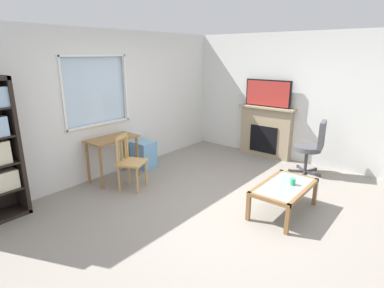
# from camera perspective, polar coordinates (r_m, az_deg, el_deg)

# --- Properties ---
(ground) EXTENTS (6.41, 5.87, 0.02)m
(ground) POSITION_cam_1_polar(r_m,az_deg,el_deg) (4.55, 5.39, -11.97)
(ground) COLOR gray
(wall_back_with_window) EXTENTS (5.41, 0.15, 2.54)m
(wall_back_with_window) POSITION_cam_1_polar(r_m,az_deg,el_deg) (5.80, -14.63, 6.97)
(wall_back_with_window) COLOR silver
(wall_back_with_window) RESTS_ON ground
(wall_right) EXTENTS (0.12, 5.07, 2.54)m
(wall_right) POSITION_cam_1_polar(r_m,az_deg,el_deg) (6.56, 19.45, 7.82)
(wall_right) COLOR silver
(wall_right) RESTS_ON ground
(desk_under_window) EXTENTS (0.86, 0.47, 0.76)m
(desk_under_window) POSITION_cam_1_polar(r_m,az_deg,el_deg) (5.49, -14.43, -0.23)
(desk_under_window) COLOR olive
(desk_under_window) RESTS_ON ground
(wooden_chair) EXTENTS (0.54, 0.53, 0.90)m
(wooden_chair) POSITION_cam_1_polar(r_m,az_deg,el_deg) (5.11, -11.36, -3.16)
(wooden_chair) COLOR tan
(wooden_chair) RESTS_ON ground
(plastic_drawer_unit) EXTENTS (0.35, 0.40, 0.52)m
(plastic_drawer_unit) POSITION_cam_1_polar(r_m,az_deg,el_deg) (6.08, -8.86, -1.90)
(plastic_drawer_unit) COLOR #72ADDB
(plastic_drawer_unit) RESTS_ON ground
(fireplace) EXTENTS (0.26, 1.21, 1.07)m
(fireplace) POSITION_cam_1_polar(r_m,az_deg,el_deg) (6.79, 13.40, 2.27)
(fireplace) COLOR tan
(fireplace) RESTS_ON ground
(tv) EXTENTS (0.06, 0.98, 0.55)m
(tv) POSITION_cam_1_polar(r_m,az_deg,el_deg) (6.63, 13.79, 9.04)
(tv) COLOR black
(tv) RESTS_ON fireplace
(office_chair) EXTENTS (0.58, 0.57, 1.00)m
(office_chair) POSITION_cam_1_polar(r_m,az_deg,el_deg) (6.00, 21.32, -0.15)
(office_chair) COLOR #4C4C51
(office_chair) RESTS_ON ground
(coffee_table) EXTENTS (1.06, 0.59, 0.41)m
(coffee_table) POSITION_cam_1_polar(r_m,az_deg,el_deg) (4.49, 16.63, -7.93)
(coffee_table) COLOR #8C9E99
(coffee_table) RESTS_ON ground
(sippy_cup) EXTENTS (0.07, 0.07, 0.09)m
(sippy_cup) POSITION_cam_1_polar(r_m,az_deg,el_deg) (4.50, 18.07, -6.60)
(sippy_cup) COLOR #33B770
(sippy_cup) RESTS_ON coffee_table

